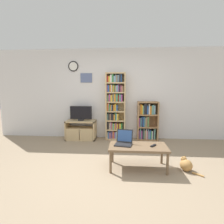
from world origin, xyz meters
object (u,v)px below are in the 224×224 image
at_px(coffee_table, 138,148).
at_px(remote_near_laptop, 153,146).
at_px(bookshelf_tall, 115,107).
at_px(laptop, 124,141).
at_px(cat, 186,165).
at_px(tv_stand, 81,130).
at_px(bookshelf_short, 147,121).
at_px(television, 81,113).

xyz_separation_m(coffee_table, remote_near_laptop, (0.28, -0.00, 0.05)).
bearing_deg(bookshelf_tall, laptop, -81.39).
xyz_separation_m(remote_near_laptop, cat, (0.58, -0.03, -0.33)).
distance_m(tv_stand, bookshelf_short, 1.91).
bearing_deg(remote_near_laptop, laptop, -151.44).
xyz_separation_m(bookshelf_short, cat, (0.47, -1.90, -0.42)).
height_order(tv_stand, cat, tv_stand).
bearing_deg(bookshelf_short, tv_stand, -176.45).
bearing_deg(cat, tv_stand, 116.89).
relative_size(television, coffee_table, 0.59).
distance_m(bookshelf_tall, cat, 2.49).
distance_m(television, laptop, 2.13).
bearing_deg(coffee_table, bookshelf_short, 78.39).
distance_m(television, bookshelf_tall, 1.00).
height_order(bookshelf_tall, laptop, bookshelf_tall).
bearing_deg(laptop, bookshelf_tall, 109.74).
relative_size(television, bookshelf_short, 0.57).
height_order(television, bookshelf_tall, bookshelf_tall).
height_order(coffee_table, remote_near_laptop, remote_near_laptop).
relative_size(bookshelf_short, remote_near_laptop, 7.11).
bearing_deg(television, tv_stand, -100.19).
xyz_separation_m(bookshelf_tall, laptop, (0.27, -1.79, -0.45)).
height_order(television, remote_near_laptop, television).
relative_size(tv_stand, cat, 2.21).
bearing_deg(laptop, television, 137.30).
height_order(television, cat, television).
distance_m(tv_stand, laptop, 2.10).
height_order(bookshelf_tall, remote_near_laptop, bookshelf_tall).
distance_m(bookshelf_short, laptop, 1.90).
xyz_separation_m(tv_stand, laptop, (1.25, -1.68, 0.21)).
bearing_deg(television, coffee_table, -49.72).
bearing_deg(bookshelf_tall, television, -174.85).
relative_size(tv_stand, bookshelf_tall, 0.44).
height_order(bookshelf_short, coffee_table, bookshelf_short).
distance_m(tv_stand, coffee_table, 2.31).
bearing_deg(bookshelf_short, coffee_table, -101.61).
xyz_separation_m(laptop, remote_near_laptop, (0.53, -0.07, -0.06)).
bearing_deg(remote_near_laptop, television, 171.28).
xyz_separation_m(bookshelf_tall, coffee_table, (0.53, -1.86, -0.56)).
bearing_deg(tv_stand, laptop, -53.28).
bearing_deg(remote_near_laptop, bookshelf_tall, 149.57).
bearing_deg(bookshelf_short, laptop, -109.64).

